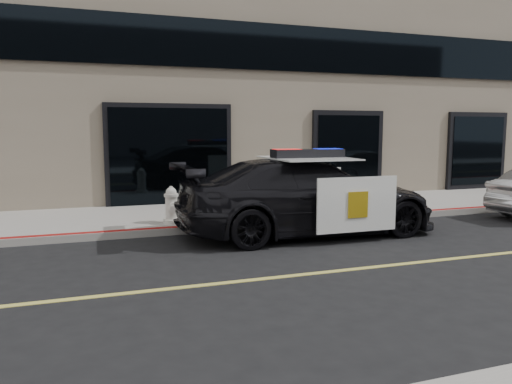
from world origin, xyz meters
name	(u,v)px	position (x,y,z in m)	size (l,w,h in m)	color
ground	(315,274)	(0.00, 0.00, 0.00)	(120.00, 120.00, 0.00)	black
sidewalk_n	(222,214)	(0.00, 5.25, 0.07)	(60.00, 3.50, 0.15)	gray
building_n	(179,14)	(0.00, 10.50, 6.00)	(60.00, 7.00, 12.00)	#756856
police_car	(307,196)	(1.11, 2.66, 0.80)	(2.58, 5.52, 1.79)	black
fire_hydrant	(171,206)	(-1.48, 4.08, 0.53)	(0.36, 0.51, 0.80)	silver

